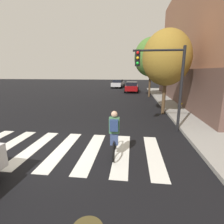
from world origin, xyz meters
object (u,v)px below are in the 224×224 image
at_px(cyclist, 114,134).
at_px(traffic_light_near, 165,75).
at_px(sedan_far, 118,83).
at_px(sedan_mid, 132,87).
at_px(street_tree_near, 167,58).
at_px(street_tree_mid, 151,57).
at_px(fire_hydrant, 180,103).

height_order(cyclist, traffic_light_near, traffic_light_near).
bearing_deg(cyclist, sedan_far, 94.61).
distance_m(sedan_mid, cyclist, 20.20).
xyz_separation_m(sedan_far, street_tree_near, (5.02, -20.19, 3.11)).
xyz_separation_m(sedan_far, street_tree_mid, (4.82, -11.53, 3.83)).
distance_m(sedan_far, fire_hydrant, 19.79).
xyz_separation_m(fire_hydrant, street_tree_mid, (-1.75, 7.14, 4.10)).
bearing_deg(sedan_far, cyclist, -85.39).
xyz_separation_m(sedan_far, fire_hydrant, (6.57, -18.67, -0.27)).
distance_m(sedan_mid, sedan_far, 7.22).
bearing_deg(traffic_light_near, street_tree_near, 79.22).
distance_m(sedan_mid, fire_hydrant, 12.57).
bearing_deg(sedan_mid, fire_hydrant, -71.82).
bearing_deg(street_tree_near, street_tree_mid, 91.33).
bearing_deg(fire_hydrant, traffic_light_near, -113.29).
bearing_deg(cyclist, traffic_light_near, 54.42).
distance_m(street_tree_near, street_tree_mid, 8.70).
height_order(traffic_light_near, fire_hydrant, traffic_light_near).
relative_size(fire_hydrant, street_tree_mid, 0.11).
bearing_deg(sedan_mid, sedan_far, 111.51).
relative_size(cyclist, street_tree_near, 0.30).
height_order(sedan_far, street_tree_near, street_tree_near).
xyz_separation_m(traffic_light_near, fire_hydrant, (2.26, 5.26, -2.33)).
distance_m(traffic_light_near, fire_hydrant, 6.18).
distance_m(traffic_light_near, street_tree_near, 3.94).
height_order(street_tree_near, street_tree_mid, street_tree_mid).
bearing_deg(cyclist, street_tree_mid, 80.23).
relative_size(sedan_far, cyclist, 2.71).
xyz_separation_m(sedan_mid, street_tree_mid, (2.17, -4.81, 3.85)).
relative_size(sedan_far, traffic_light_near, 1.11).
xyz_separation_m(traffic_light_near, street_tree_mid, (0.51, 12.40, 1.77)).
height_order(sedan_mid, fire_hydrant, sedan_mid).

